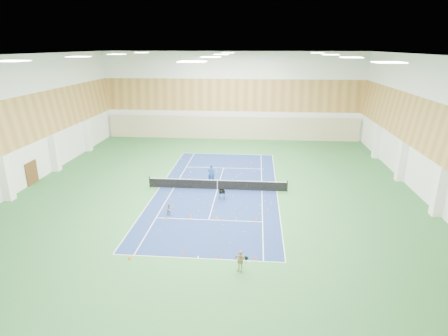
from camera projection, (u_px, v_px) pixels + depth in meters
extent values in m
plane|color=#2C6732|center=(217.00, 189.00, 34.72)|extent=(40.00, 40.00, 0.00)
cube|color=navy|center=(217.00, 189.00, 34.72)|extent=(10.97, 23.77, 0.01)
cube|color=#C6B793|center=(232.00, 128.00, 52.91)|extent=(35.40, 0.16, 3.20)
cube|color=#593319|center=(32.00, 173.00, 35.87)|extent=(0.08, 1.80, 2.20)
imported|color=#1F458F|center=(211.00, 173.00, 36.13)|extent=(0.70, 0.47, 1.91)
imported|color=gray|center=(169.00, 209.00, 29.28)|extent=(0.64, 0.62, 1.03)
imported|color=tan|center=(240.00, 261.00, 22.03)|extent=(0.84, 0.53, 1.33)
cone|color=orange|center=(166.00, 218.00, 28.70)|extent=(0.17, 0.17, 0.19)
cone|color=orange|center=(191.00, 216.00, 29.14)|extent=(0.18, 0.18, 0.20)
cone|color=orange|center=(217.00, 217.00, 28.81)|extent=(0.23, 0.23, 0.25)
cone|color=#DF480B|center=(256.00, 219.00, 28.52)|extent=(0.20, 0.20, 0.22)
cone|color=#F5610C|center=(130.00, 258.00, 23.32)|extent=(0.22, 0.22, 0.24)
cone|color=#FD5E0D|center=(182.00, 251.00, 24.09)|extent=(0.19, 0.19, 0.21)
cone|color=#E0480B|center=(219.00, 256.00, 23.60)|extent=(0.20, 0.20, 0.22)
cone|color=orange|center=(256.00, 257.00, 23.42)|extent=(0.19, 0.19, 0.21)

